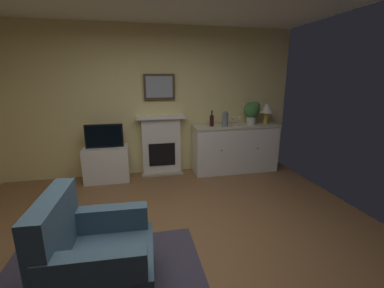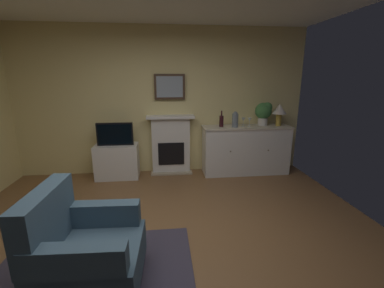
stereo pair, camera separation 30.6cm
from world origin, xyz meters
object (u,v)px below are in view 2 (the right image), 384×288
(framed_picture, at_px, (170,87))
(potted_plant_small, at_px, (264,112))
(vase_decorative, at_px, (235,119))
(tv_cabinet, at_px, (117,161))
(wine_glass_left, at_px, (243,120))
(armchair, at_px, (84,250))
(wine_glass_center, at_px, (250,120))
(fireplace_unit, at_px, (171,144))
(table_lamp, at_px, (279,111))
(sideboard_cabinet, at_px, (245,150))
(tv_set, at_px, (115,134))
(wine_bottle, at_px, (221,121))

(framed_picture, height_order, potted_plant_small, framed_picture)
(vase_decorative, bearing_deg, framed_picture, 166.72)
(tv_cabinet, bearing_deg, wine_glass_left, -1.10)
(vase_decorative, distance_m, potted_plant_small, 0.58)
(framed_picture, relative_size, vase_decorative, 1.96)
(armchair, bearing_deg, wine_glass_center, 48.52)
(framed_picture, bearing_deg, vase_decorative, -13.28)
(fireplace_unit, bearing_deg, table_lamp, -5.08)
(table_lamp, relative_size, armchair, 0.43)
(fireplace_unit, xyz_separation_m, sideboard_cabinet, (1.39, -0.18, -0.10))
(potted_plant_small, bearing_deg, vase_decorative, -170.41)
(fireplace_unit, xyz_separation_m, wine_glass_left, (1.31, -0.21, 0.47))
(sideboard_cabinet, height_order, tv_set, tv_set)
(fireplace_unit, height_order, table_lamp, table_lamp)
(potted_plant_small, bearing_deg, framed_picture, 174.12)
(wine_bottle, relative_size, vase_decorative, 1.03)
(tv_cabinet, bearing_deg, sideboard_cabinet, -0.36)
(tv_set, relative_size, potted_plant_small, 1.44)
(sideboard_cabinet, distance_m, vase_decorative, 0.64)
(wine_glass_left, bearing_deg, wine_bottle, 174.80)
(table_lamp, xyz_separation_m, wine_bottle, (-1.08, 0.01, -0.17))
(framed_picture, xyz_separation_m, vase_decorative, (1.15, -0.27, -0.57))
(framed_picture, height_order, wine_glass_center, framed_picture)
(wine_glass_left, xyz_separation_m, potted_plant_small, (0.41, 0.07, 0.13))
(table_lamp, height_order, potted_plant_small, potted_plant_small)
(wine_glass_center, bearing_deg, armchair, -131.48)
(wine_glass_left, height_order, tv_cabinet, wine_glass_left)
(framed_picture, relative_size, armchair, 0.60)
(potted_plant_small, bearing_deg, wine_bottle, -177.29)
(fireplace_unit, relative_size, potted_plant_small, 2.56)
(tv_cabinet, distance_m, armchair, 2.60)
(tv_set, height_order, armchair, tv_set)
(fireplace_unit, bearing_deg, framed_picture, 90.00)
(table_lamp, xyz_separation_m, tv_cabinet, (-2.97, 0.02, -0.87))
(wine_bottle, relative_size, tv_set, 0.47)
(wine_glass_center, bearing_deg, fireplace_unit, 170.93)
(sideboard_cabinet, distance_m, tv_cabinet, 2.37)
(wine_bottle, distance_m, vase_decorative, 0.25)
(wine_bottle, relative_size, wine_glass_center, 1.76)
(framed_picture, height_order, wine_bottle, framed_picture)
(potted_plant_small, bearing_deg, tv_set, -178.86)
(tv_cabinet, bearing_deg, table_lamp, -0.29)
(sideboard_cabinet, xyz_separation_m, potted_plant_small, (0.33, 0.05, 0.71))
(wine_glass_center, bearing_deg, tv_cabinet, 178.45)
(sideboard_cabinet, relative_size, wine_bottle, 5.57)
(sideboard_cabinet, bearing_deg, wine_glass_left, -160.07)
(table_lamp, height_order, wine_glass_left, table_lamp)
(table_lamp, bearing_deg, wine_glass_center, -175.00)
(fireplace_unit, height_order, tv_cabinet, fireplace_unit)
(fireplace_unit, xyz_separation_m, tv_set, (-0.98, -0.19, 0.26))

